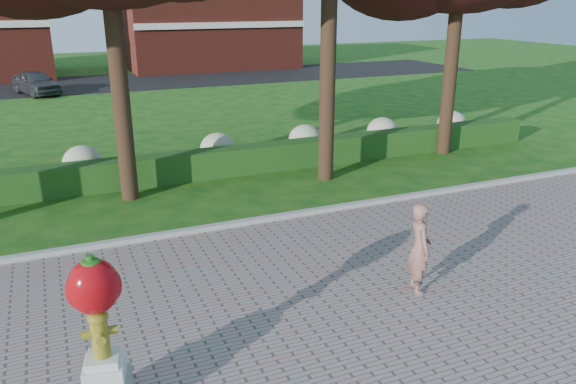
{
  "coord_description": "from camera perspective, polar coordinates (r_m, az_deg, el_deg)",
  "views": [
    {
      "loc": [
        -3.67,
        -8.44,
        5.02
      ],
      "look_at": [
        0.38,
        1.0,
        1.44
      ],
      "focal_mm": 35.0,
      "sensor_mm": 36.0,
      "label": 1
    }
  ],
  "objects": [
    {
      "name": "curb",
      "position": [
        12.99,
        -5.04,
        -3.25
      ],
      "size": [
        40.0,
        0.18,
        0.15
      ],
      "primitive_type": "cube",
      "color": "#ADADA5",
      "rests_on": "ground"
    },
    {
      "name": "parked_car",
      "position": [
        33.73,
        -24.25,
        10.12
      ],
      "size": [
        2.77,
        4.03,
        1.27
      ],
      "primitive_type": "imported",
      "rotation": [
        0.0,
        0.0,
        0.37
      ],
      "color": "#3D4045",
      "rests_on": "street"
    },
    {
      "name": "street",
      "position": [
        36.96,
        -17.6,
        10.54
      ],
      "size": [
        50.0,
        8.0,
        0.02
      ],
      "primitive_type": "cube",
      "color": "black",
      "rests_on": "ground"
    },
    {
      "name": "hydrangea_row",
      "position": [
        17.55,
        -8.49,
        4.24
      ],
      "size": [
        20.1,
        1.1,
        0.99
      ],
      "color": "beige",
      "rests_on": "ground"
    },
    {
      "name": "hydrant_sculpture",
      "position": [
        7.31,
        -18.58,
        -13.43
      ],
      "size": [
        0.7,
        0.7,
        2.19
      ],
      "rotation": [
        0.0,
        0.0,
        -0.2
      ],
      "color": "gray",
      "rests_on": "walkway"
    },
    {
      "name": "woman",
      "position": [
        10.12,
        13.21,
        -5.55
      ],
      "size": [
        0.54,
        0.69,
        1.65
      ],
      "primitive_type": "imported",
      "rotation": [
        0.0,
        0.0,
        1.3
      ],
      "color": "#9E685A",
      "rests_on": "walkway"
    },
    {
      "name": "ground",
      "position": [
        10.48,
        0.24,
        -9.41
      ],
      "size": [
        100.0,
        100.0,
        0.0
      ],
      "primitive_type": "plane",
      "color": "#134C13",
      "rests_on": "ground"
    },
    {
      "name": "building_right",
      "position": [
        44.05,
        -8.18,
        16.65
      ],
      "size": [
        12.0,
        8.0,
        6.4
      ],
      "primitive_type": "cube",
      "color": "maroon",
      "rests_on": "ground"
    },
    {
      "name": "lawn_hedge",
      "position": [
        16.53,
        -9.47,
        2.71
      ],
      "size": [
        24.0,
        0.7,
        0.8
      ],
      "primitive_type": "cube",
      "color": "#164E1A",
      "rests_on": "ground"
    }
  ]
}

